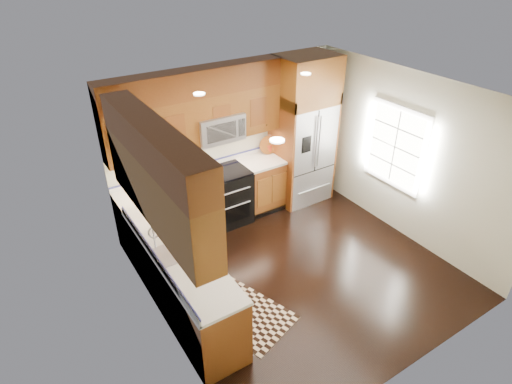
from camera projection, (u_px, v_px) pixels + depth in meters
ground at (297, 269)px, 6.26m from camera, size 4.00×4.00×0.00m
wall_back at (227, 141)px, 7.04m from camera, size 4.00×0.02×2.60m
wall_left at (157, 244)px, 4.66m from camera, size 0.02×4.00×2.60m
wall_right at (406, 157)px, 6.52m from camera, size 0.02×4.00×2.60m
window at (395, 147)px, 6.60m from camera, size 0.04×1.10×1.30m
base_cabinets at (192, 241)px, 6.10m from camera, size 2.85×3.00×0.90m
countertop at (195, 207)px, 6.01m from camera, size 2.86×3.01×0.04m
upper_cabinets at (182, 133)px, 5.47m from camera, size 2.85×3.00×1.15m
range at (225, 197)px, 7.10m from camera, size 0.76×0.67×0.95m
microwave at (218, 127)px, 6.59m from camera, size 0.76×0.40×0.42m
refrigerator at (303, 131)px, 7.37m from camera, size 0.98×0.75×2.60m
sink_faucet at (174, 247)px, 5.11m from camera, size 0.54×0.44×0.37m
rug at (240, 310)px, 5.56m from camera, size 1.20×1.54×0.01m
knife_block at (198, 172)px, 6.62m from camera, size 0.11×0.14×0.26m
utensil_crock at (269, 147)px, 7.41m from camera, size 0.15×0.15×0.34m
cutting_board at (268, 153)px, 7.44m from camera, size 0.38×0.38×0.02m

